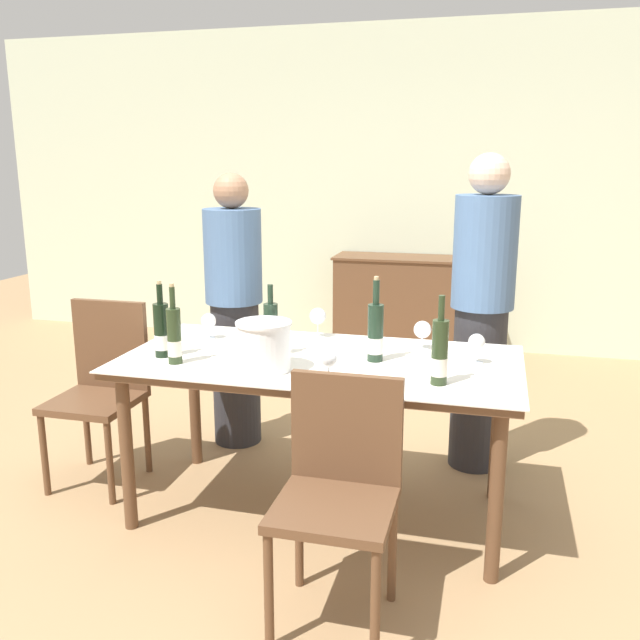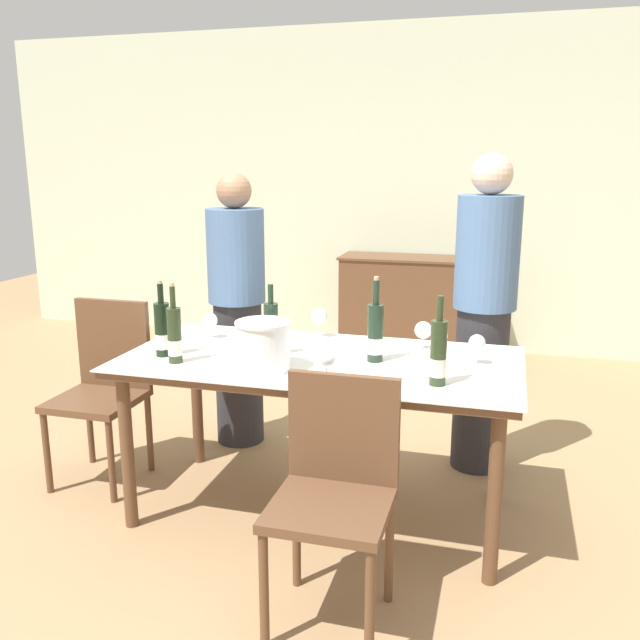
% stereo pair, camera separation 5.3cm
% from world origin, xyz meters
% --- Properties ---
extents(ground_plane, '(12.00, 12.00, 0.00)m').
position_xyz_m(ground_plane, '(0.00, 0.00, 0.00)').
color(ground_plane, '#A37F56').
extents(back_wall, '(8.00, 0.10, 2.80)m').
position_xyz_m(back_wall, '(0.00, 3.19, 1.40)').
color(back_wall, beige).
rests_on(back_wall, ground_plane).
extents(sideboard_cabinet, '(1.27, 0.46, 0.85)m').
position_xyz_m(sideboard_cabinet, '(0.03, 2.90, 0.42)').
color(sideboard_cabinet, brown).
rests_on(sideboard_cabinet, ground_plane).
extents(dining_table, '(1.81, 0.91, 0.77)m').
position_xyz_m(dining_table, '(0.00, 0.00, 0.70)').
color(dining_table, brown).
rests_on(dining_table, ground_plane).
extents(ice_bucket, '(0.24, 0.24, 0.21)m').
position_xyz_m(ice_bucket, '(-0.19, -0.23, 0.89)').
color(ice_bucket, white).
rests_on(ice_bucket, dining_table).
extents(wine_bottle_0, '(0.06, 0.06, 0.36)m').
position_xyz_m(wine_bottle_0, '(-0.61, -0.24, 0.90)').
color(wine_bottle_0, '#28381E').
rests_on(wine_bottle_0, dining_table).
extents(wine_bottle_1, '(0.07, 0.07, 0.36)m').
position_xyz_m(wine_bottle_1, '(-0.71, -0.16, 0.90)').
color(wine_bottle_1, black).
rests_on(wine_bottle_1, dining_table).
extents(wine_bottle_2, '(0.07, 0.07, 0.34)m').
position_xyz_m(wine_bottle_2, '(-0.23, -0.02, 0.89)').
color(wine_bottle_2, '#1E3323').
rests_on(wine_bottle_2, dining_table).
extents(wine_bottle_3, '(0.07, 0.07, 0.39)m').
position_xyz_m(wine_bottle_3, '(0.25, 0.02, 0.90)').
color(wine_bottle_3, '#1E3323').
rests_on(wine_bottle_3, dining_table).
extents(wine_bottle_4, '(0.07, 0.07, 0.37)m').
position_xyz_m(wine_bottle_4, '(0.56, -0.23, 0.90)').
color(wine_bottle_4, '#28381E').
rests_on(wine_bottle_4, dining_table).
extents(wine_glass_0, '(0.08, 0.08, 0.13)m').
position_xyz_m(wine_glass_0, '(-0.63, 0.19, 0.86)').
color(wine_glass_0, white).
rests_on(wine_glass_0, dining_table).
extents(wine_glass_1, '(0.08, 0.08, 0.14)m').
position_xyz_m(wine_glass_1, '(0.43, 0.28, 0.87)').
color(wine_glass_1, white).
rests_on(wine_glass_1, dining_table).
extents(wine_glass_2, '(0.08, 0.08, 0.15)m').
position_xyz_m(wine_glass_2, '(-0.11, 0.36, 0.88)').
color(wine_glass_2, white).
rests_on(wine_glass_2, dining_table).
extents(wine_glass_3, '(0.07, 0.07, 0.14)m').
position_xyz_m(wine_glass_3, '(0.69, 0.10, 0.87)').
color(wine_glass_3, white).
rests_on(wine_glass_3, dining_table).
extents(wine_glass_4, '(0.07, 0.07, 0.14)m').
position_xyz_m(wine_glass_4, '(0.13, -0.35, 0.88)').
color(wine_glass_4, white).
rests_on(wine_glass_4, dining_table).
extents(chair_left_end, '(0.42, 0.42, 0.94)m').
position_xyz_m(chair_left_end, '(-1.20, 0.09, 0.54)').
color(chair_left_end, brown).
rests_on(chair_left_end, ground_plane).
extents(chair_near_front, '(0.42, 0.42, 0.90)m').
position_xyz_m(chair_near_front, '(0.25, -0.69, 0.53)').
color(chair_near_front, brown).
rests_on(chair_near_front, ground_plane).
extents(person_host, '(0.33, 0.33, 1.59)m').
position_xyz_m(person_host, '(-0.70, 0.71, 0.80)').
color(person_host, '#2D2D33').
rests_on(person_host, ground_plane).
extents(person_guest_left, '(0.33, 0.33, 1.70)m').
position_xyz_m(person_guest_left, '(0.70, 0.73, 0.85)').
color(person_guest_left, '#2D2D33').
rests_on(person_guest_left, ground_plane).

